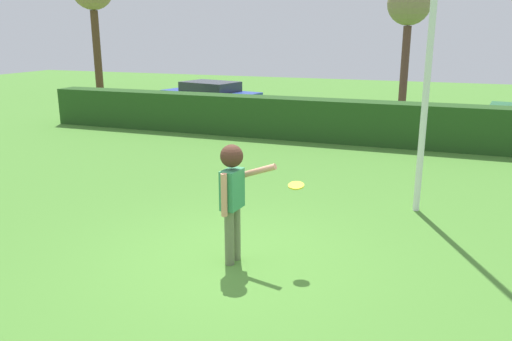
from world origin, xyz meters
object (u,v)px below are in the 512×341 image
person (233,189)px  frisbee (296,185)px  maple_tree (409,8)px  parked_car_blue (211,95)px

person → frisbee: size_ratio=7.70×
person → maple_tree: (1.20, 14.50, 3.02)m
person → frisbee: person is taller
person → maple_tree: 14.86m
person → maple_tree: maple_tree is taller
frisbee → parked_car_blue: (-7.42, 13.01, -0.51)m
frisbee → parked_car_blue: parked_car_blue is taller
frisbee → maple_tree: (0.34, 14.21, 2.95)m
person → frisbee: 0.91m
person → parked_car_blue: bearing=116.3°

